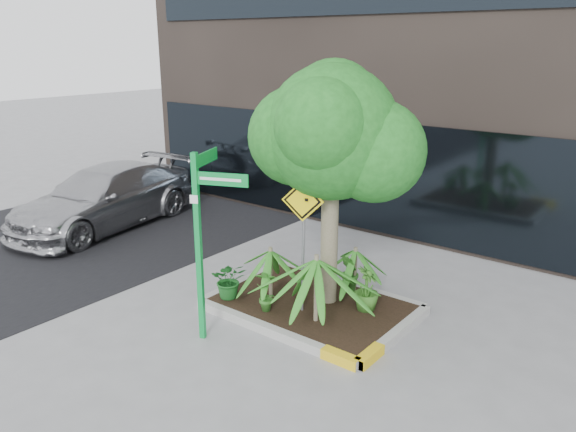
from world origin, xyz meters
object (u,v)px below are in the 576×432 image
Objects in this scene: tree at (332,132)px; parked_car at (105,197)px; street_sign_post at (203,227)px; cattle_sign at (303,223)px.

parked_car is at bearing 177.06° from tree.
street_sign_post reaches higher than cattle_sign.
tree is at bearing -10.52° from parked_car.
cattle_sign is (6.80, -0.92, 0.91)m from parked_car.
street_sign_post is 1.63m from cattle_sign.
tree is 0.82× the size of parked_car.
tree reaches higher than parked_car.
parked_car is 6.54m from street_sign_post.
parked_car is 2.29× the size of cattle_sign.
tree is at bearing 42.41° from street_sign_post.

